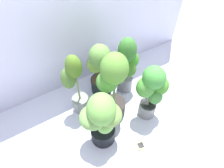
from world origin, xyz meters
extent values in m
plane|color=silver|center=(0.00, 0.00, 0.00)|extent=(8.00, 8.00, 0.00)
cube|color=silver|center=(0.00, 0.86, 1.00)|extent=(3.20, 0.01, 2.00)
cylinder|color=black|center=(-0.04, 0.13, 0.10)|extent=(0.26, 0.26, 0.20)
cylinder|color=#49371C|center=(-0.04, 0.13, 0.19)|extent=(0.24, 0.24, 0.02)
cylinder|color=#617B42|center=(-0.04, 0.13, 0.51)|extent=(0.03, 0.03, 0.62)
ellipsoid|color=#579035|center=(-0.04, 0.13, 0.74)|extent=(0.39, 0.39, 0.34)
ellipsoid|color=#4E9038|center=(-0.11, 0.15, 0.58)|extent=(0.28, 0.27, 0.23)
cylinder|color=black|center=(0.01, 0.52, 0.10)|extent=(0.27, 0.27, 0.21)
cylinder|color=#413322|center=(0.01, 0.52, 0.20)|extent=(0.25, 0.25, 0.02)
cylinder|color=#5C8038|center=(0.01, 0.52, 0.42)|extent=(0.02, 0.02, 0.42)
ellipsoid|color=#619345|center=(0.01, 0.52, 0.58)|extent=(0.26, 0.27, 0.31)
ellipsoid|color=olive|center=(-0.05, 0.54, 0.47)|extent=(0.22, 0.22, 0.19)
cylinder|color=slate|center=(0.29, 0.38, 0.11)|extent=(0.19, 0.19, 0.21)
cylinder|color=#453023|center=(0.29, 0.38, 0.21)|extent=(0.18, 0.18, 0.02)
cylinder|color=olive|center=(0.29, 0.38, 0.46)|extent=(0.02, 0.02, 0.49)
ellipsoid|color=#35712C|center=(0.29, 0.38, 0.64)|extent=(0.28, 0.27, 0.33)
ellipsoid|color=#37682D|center=(0.22, 0.40, 0.51)|extent=(0.19, 0.18, 0.27)
ellipsoid|color=#368023|center=(0.35, 0.36, 0.49)|extent=(0.23, 0.23, 0.22)
ellipsoid|color=#3A7122|center=(0.30, 0.31, 0.41)|extent=(0.18, 0.17, 0.21)
cylinder|color=black|center=(-0.32, -0.09, 0.10)|extent=(0.26, 0.26, 0.19)
cylinder|color=#492A23|center=(-0.32, -0.09, 0.19)|extent=(0.24, 0.24, 0.02)
cylinder|color=#5D7047|center=(-0.32, -0.09, 0.40)|extent=(0.02, 0.02, 0.42)
ellipsoid|color=#67A948|center=(-0.32, -0.09, 0.56)|extent=(0.39, 0.40, 0.29)
ellipsoid|color=#72A653|center=(-0.40, -0.06, 0.45)|extent=(0.31, 0.31, 0.19)
ellipsoid|color=#73A04C|center=(-0.25, -0.11, 0.44)|extent=(0.29, 0.30, 0.21)
ellipsoid|color=#75B852|center=(-0.31, -0.14, 0.36)|extent=(0.25, 0.24, 0.18)
cylinder|color=gray|center=(0.28, -0.08, 0.10)|extent=(0.20, 0.20, 0.19)
cylinder|color=#3B3321|center=(0.28, -0.08, 0.18)|extent=(0.18, 0.18, 0.02)
cylinder|color=#5B754B|center=(0.28, -0.08, 0.44)|extent=(0.02, 0.02, 0.50)
ellipsoid|color=#41923B|center=(0.28, -0.08, 0.63)|extent=(0.30, 0.30, 0.24)
ellipsoid|color=#478E36|center=(0.22, -0.06, 0.50)|extent=(0.23, 0.22, 0.24)
ellipsoid|color=#46902D|center=(0.37, -0.11, 0.48)|extent=(0.27, 0.27, 0.21)
ellipsoid|color=#43883B|center=(0.29, -0.15, 0.39)|extent=(0.20, 0.20, 0.18)
cylinder|color=slate|center=(-0.35, 0.39, 0.10)|extent=(0.19, 0.19, 0.20)
cylinder|color=#423624|center=(-0.35, 0.39, 0.20)|extent=(0.18, 0.18, 0.02)
cylinder|color=olive|center=(-0.35, 0.39, 0.49)|extent=(0.02, 0.02, 0.57)
ellipsoid|color=#4C7323|center=(-0.35, 0.39, 0.70)|extent=(0.20, 0.21, 0.28)
ellipsoid|color=#4C7530|center=(-0.42, 0.42, 0.56)|extent=(0.20, 0.20, 0.27)
cube|color=#C6CA4F|center=(-0.03, -0.39, 0.01)|extent=(0.10, 0.10, 0.02)
cube|color=black|center=(-0.03, -0.39, 0.02)|extent=(0.08, 0.08, 0.00)
camera|label=1|loc=(-0.75, -0.97, 2.01)|focal=31.21mm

